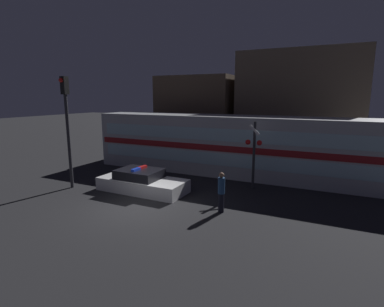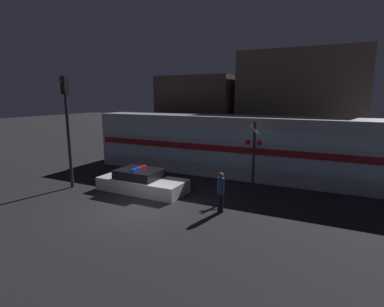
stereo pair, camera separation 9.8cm
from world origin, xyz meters
name	(u,v)px [view 1 (the left image)]	position (x,y,z in m)	size (l,w,h in m)	color
ground_plane	(136,208)	(0.00, 0.00, 0.00)	(120.00, 120.00, 0.00)	black
train	(233,145)	(1.95, 7.57, 1.84)	(18.51, 2.88, 3.67)	#B7BABF
police_car	(142,182)	(-1.18, 2.17, 0.47)	(4.65, 1.96, 1.25)	silver
pedestrian	(221,192)	(3.54, 1.20, 0.90)	(0.29, 0.29, 1.74)	black
crossing_signal_near	(254,150)	(3.91, 5.04, 2.07)	(0.86, 0.36, 3.58)	#2D2D33
traffic_light_corner	(67,120)	(-4.96, 1.03, 3.65)	(0.30, 0.46, 5.85)	#2D2D33
building_left	(201,114)	(-3.37, 14.67, 3.27)	(6.51, 5.77, 6.55)	brown
building_center	(300,106)	(4.99, 15.13, 4.09)	(9.06, 5.79, 8.19)	brown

